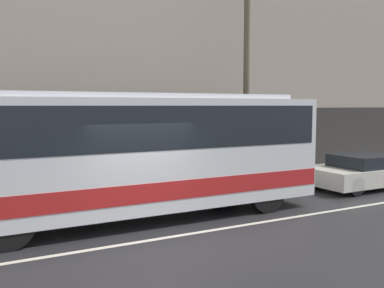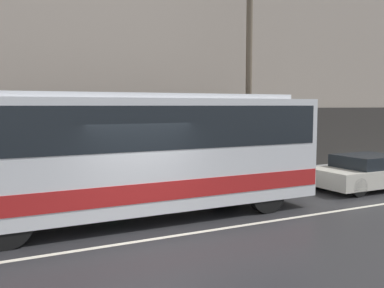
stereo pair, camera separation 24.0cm
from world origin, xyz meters
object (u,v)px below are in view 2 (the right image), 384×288
Objects in this scene: transit_bus at (123,149)px; sedan_white_front at (369,172)px; utility_pole_near at (249,65)px; pedestrian_waiting at (110,164)px.

transit_bus reaches higher than sedan_white_front.
utility_pole_near reaches higher than sedan_white_front.
transit_bus is at bearing 180.00° from sedan_white_front.
transit_bus is 6.61m from utility_pole_near.
transit_bus is at bearing -101.20° from pedestrian_waiting.
transit_bus is 2.47× the size of sedan_white_front.
utility_pole_near is (-3.39, 2.52, 3.80)m from sedan_white_front.
pedestrian_waiting is at bearing 78.80° from transit_bus.
sedan_white_front is at bearing -26.76° from pedestrian_waiting.
utility_pole_near is at bearing 24.48° from transit_bus.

